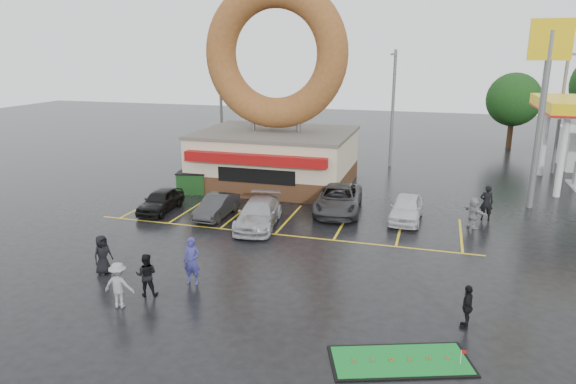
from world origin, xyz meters
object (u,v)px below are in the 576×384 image
(car_black, at_px, (161,201))
(person_blue, at_px, (192,261))
(donut_shop, at_px, (275,120))
(shell_sign, at_px, (546,80))
(car_silver, at_px, (258,214))
(streetlight_left, at_px, (221,102))
(car_white, at_px, (406,208))
(streetlight_mid, at_px, (393,106))
(person_cameraman, at_px, (467,306))
(streetlight_right, at_px, (561,109))
(car_grey, at_px, (338,199))
(putting_green, at_px, (400,361))
(dumpster, at_px, (192,183))
(car_dgrey, at_px, (217,206))

(car_black, bearing_deg, person_blue, -56.32)
(car_black, bearing_deg, donut_shop, 57.36)
(donut_shop, xyz_separation_m, shell_sign, (16.00, -0.97, 2.91))
(shell_sign, xyz_separation_m, car_silver, (-14.20, -7.67, -6.68))
(streetlight_left, height_order, car_black, streetlight_left)
(donut_shop, height_order, shell_sign, donut_shop)
(donut_shop, xyz_separation_m, streetlight_left, (-7.00, 6.95, 0.32))
(car_white, bearing_deg, streetlight_mid, 101.08)
(car_black, height_order, person_cameraman, person_cameraman)
(streetlight_mid, xyz_separation_m, car_silver, (-5.20, -16.59, -4.09))
(streetlight_right, xyz_separation_m, car_black, (-23.42, -16.75, -4.14))
(person_cameraman, bearing_deg, streetlight_right, 171.93)
(car_black, bearing_deg, car_white, 6.57)
(person_blue, bearing_deg, streetlight_left, 107.48)
(shell_sign, distance_m, car_grey, 13.18)
(shell_sign, height_order, car_black, shell_sign)
(car_grey, height_order, car_white, car_grey)
(streetlight_mid, xyz_separation_m, car_grey, (-1.67, -12.92, -4.03))
(car_white, bearing_deg, donut_shop, 151.01)
(donut_shop, relative_size, car_silver, 2.81)
(donut_shop, relative_size, car_grey, 2.51)
(putting_green, bearing_deg, streetlight_right, 72.01)
(streetlight_left, bearing_deg, car_white, -37.57)
(car_white, height_order, putting_green, car_white)
(streetlight_right, xyz_separation_m, person_cameraman, (-7.13, -25.27, -4.02))
(donut_shop, relative_size, shell_sign, 1.27)
(shell_sign, height_order, dumpster, shell_sign)
(streetlight_mid, bearing_deg, person_cameraman, -78.66)
(car_dgrey, bearing_deg, car_white, 13.94)
(car_white, bearing_deg, putting_green, -84.80)
(streetlight_right, distance_m, car_grey, 19.92)
(streetlight_mid, relative_size, person_blue, 4.69)
(shell_sign, height_order, streetlight_mid, shell_sign)
(shell_sign, relative_size, dumpster, 5.89)
(dumpster, relative_size, putting_green, 0.40)
(donut_shop, relative_size, person_cameraman, 8.85)
(shell_sign, distance_m, car_silver, 17.47)
(person_blue, distance_m, person_cameraman, 10.28)
(streetlight_right, height_order, car_black, streetlight_right)
(shell_sign, distance_m, putting_green, 20.36)
(dumpster, bearing_deg, putting_green, -58.24)
(car_black, distance_m, person_cameraman, 18.38)
(car_black, relative_size, person_cameraman, 2.49)
(car_silver, xyz_separation_m, person_blue, (-0.20, -7.21, 0.26))
(streetlight_mid, height_order, person_cameraman, streetlight_mid)
(streetlight_left, bearing_deg, streetlight_right, 4.40)
(streetlight_mid, distance_m, car_grey, 13.63)
(streetlight_right, distance_m, car_dgrey, 26.37)
(dumpster, bearing_deg, person_blue, -75.01)
(donut_shop, relative_size, person_blue, 7.03)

